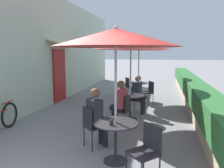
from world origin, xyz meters
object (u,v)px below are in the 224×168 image
at_px(cafe_chair_near_right, 92,124).
at_px(coffee_cup_mid, 132,93).
at_px(patio_table_far, 138,87).
at_px(cafe_chair_far_right, 130,85).
at_px(patio_table_near, 116,133).
at_px(patio_table_mid, 130,102).
at_px(patio_umbrella_mid, 131,44).
at_px(coffee_cup_far, 142,82).
at_px(patio_umbrella_near, 116,38).
at_px(seated_patron_mid_right, 139,93).
at_px(cafe_chair_far_left, 148,91).
at_px(coffee_cup_near, 111,122).
at_px(seated_patron_near_right, 97,115).
at_px(patio_umbrella_far, 139,46).
at_px(cafe_chair_mid_right, 135,97).
at_px(seated_patron_mid_left, 120,102).
at_px(cafe_chair_mid_left, 124,108).
at_px(cafe_chair_near_left, 147,148).

xyz_separation_m(cafe_chair_near_right, coffee_cup_mid, (0.51, 2.26, 0.26)).
distance_m(patio_table_far, cafe_chair_far_right, 0.74).
xyz_separation_m(patio_table_near, patio_table_mid, (-0.11, 2.56, 0.00)).
distance_m(patio_umbrella_mid, coffee_cup_mid, 1.44).
bearing_deg(patio_table_mid, coffee_cup_far, 88.08).
distance_m(patio_umbrella_near, seated_patron_mid_right, 3.62).
bearing_deg(patio_umbrella_mid, patio_table_near, -87.47).
bearing_deg(patio_table_far, cafe_chair_far_left, -52.27).
bearing_deg(coffee_cup_near, cafe_chair_far_right, 95.55).
relative_size(seated_patron_near_right, patio_umbrella_far, 0.52).
height_order(cafe_chair_mid_right, cafe_chair_far_right, same).
bearing_deg(cafe_chair_far_right, seated_patron_mid_left, -26.95).
xyz_separation_m(patio_table_near, seated_patron_near_right, (-0.51, 0.53, 0.15)).
bearing_deg(seated_patron_mid_left, cafe_chair_mid_left, -90.00).
bearing_deg(cafe_chair_mid_right, cafe_chair_far_right, -156.53).
bearing_deg(seated_patron_mid_right, seated_patron_near_right, -1.02).
xyz_separation_m(seated_patron_mid_right, patio_umbrella_far, (-0.23, 1.98, 1.53)).
bearing_deg(coffee_cup_near, cafe_chair_far_left, 86.13).
bearing_deg(coffee_cup_near, seated_patron_mid_right, 88.29).
xyz_separation_m(patio_table_mid, patio_umbrella_far, (-0.06, 2.70, 1.67)).
distance_m(cafe_chair_near_left, patio_umbrella_mid, 3.53).
distance_m(cafe_chair_far_left, cafe_chair_far_right, 1.49).
xyz_separation_m(patio_umbrella_near, cafe_chair_near_left, (0.59, -0.45, -1.70)).
relative_size(seated_patron_near_right, seated_patron_mid_right, 1.00).
distance_m(cafe_chair_mid_left, cafe_chair_far_left, 2.89).
relative_size(cafe_chair_far_left, coffee_cup_far, 9.67).
relative_size(seated_patron_near_right, coffee_cup_near, 13.89).
bearing_deg(coffee_cup_near, patio_umbrella_near, 73.62).
bearing_deg(coffee_cup_far, patio_table_far, 145.11).
bearing_deg(cafe_chair_near_left, patio_umbrella_near, 5.91).
height_order(patio_umbrella_far, cafe_chair_far_right, patio_umbrella_far).
bearing_deg(cafe_chair_far_left, patio_table_far, 5.91).
height_order(seated_patron_near_right, seated_patron_mid_left, same).
xyz_separation_m(seated_patron_mid_right, cafe_chair_far_right, (-0.69, 2.57, -0.17)).
relative_size(cafe_chair_mid_left, cafe_chair_far_left, 1.00).
height_order(patio_table_mid, patio_table_far, same).
distance_m(patio_table_mid, cafe_chair_far_left, 2.15).
distance_m(patio_table_near, patio_umbrella_near, 1.67).
xyz_separation_m(cafe_chair_near_left, cafe_chair_near_right, (-1.18, 0.91, 0.00)).
height_order(patio_table_mid, cafe_chair_far_right, cafe_chair_far_right).
distance_m(seated_patron_mid_left, cafe_chair_mid_right, 1.49).
distance_m(patio_table_mid, seated_patron_mid_right, 0.75).
distance_m(cafe_chair_near_right, cafe_chair_far_left, 4.31).
height_order(patio_umbrella_near, cafe_chair_far_right, patio_umbrella_near).
relative_size(patio_table_near, patio_table_mid, 1.00).
xyz_separation_m(coffee_cup_near, patio_table_far, (-0.13, 5.41, -0.24)).
bearing_deg(patio_table_mid, patio_umbrella_near, -87.47).
distance_m(patio_umbrella_mid, cafe_chair_far_left, 2.74).
height_order(cafe_chair_near_right, cafe_chair_far_left, same).
relative_size(patio_table_mid, cafe_chair_far_left, 0.92).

